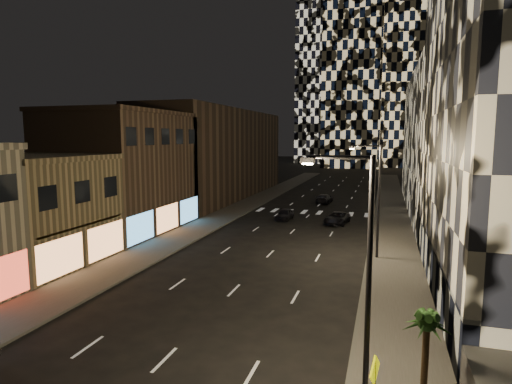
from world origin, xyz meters
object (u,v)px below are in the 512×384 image
Objects in this scene: car_dark_rightlane at (337,218)px; ped_sign at (374,383)px; streetlight_near at (362,265)px; streetlight_far at (376,193)px; palm_tree at (427,329)px; car_dark_oncoming at (324,199)px; car_dark_midlane at (285,214)px.

ped_sign is (4.92, -35.15, 1.50)m from car_dark_rightlane.
ped_sign is (0.56, -1.86, -3.19)m from streetlight_near.
streetlight_far is 22.10m from ped_sign.
streetlight_far reaches higher than palm_tree.
streetlight_far is 2.44× the size of palm_tree.
streetlight_near is at bearing -173.02° from palm_tree.
car_dark_oncoming is 0.98× the size of car_dark_rightlane.
streetlight_near reaches higher than ped_sign.
ped_sign is at bearing -127.75° from palm_tree.
car_dark_oncoming reaches higher than car_dark_rightlane.
streetlight_far is 19.97m from palm_tree.
streetlight_near reaches higher than car_dark_rightlane.
car_dark_oncoming is 15.35m from car_dark_rightlane.
car_dark_oncoming is 49.08m from palm_tree.
streetlight_far is 1.91× the size of car_dark_oncoming.
car_dark_rightlane is (-4.35, 13.29, -4.69)m from streetlight_far.
car_dark_oncoming is 1.61× the size of ped_sign.
ped_sign is at bearing -88.53° from streetlight_far.
car_dark_rightlane is at bearing 101.25° from palm_tree.
streetlight_far reaches higher than ped_sign.
palm_tree reaches higher than ped_sign.
streetlight_near is 2.44× the size of palm_tree.
streetlight_far is 3.08× the size of ped_sign.
streetlight_far is 2.32× the size of car_dark_midlane.
car_dark_rightlane is at bearing 108.14° from streetlight_far.
car_dark_oncoming reaches higher than car_dark_midlane.
car_dark_oncoming is at bearing 101.85° from palm_tree.
ped_sign reaches higher than car_dark_oncoming.
palm_tree is (6.57, -33.02, 2.52)m from car_dark_rightlane.
streetlight_near is 2.32× the size of car_dark_midlane.
car_dark_midlane is (-10.59, 13.95, -4.69)m from streetlight_far.
ped_sign is (8.42, -50.10, 1.48)m from car_dark_oncoming.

